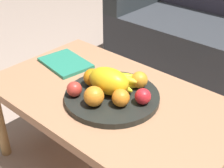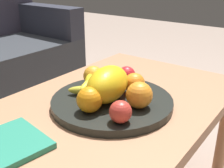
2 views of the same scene
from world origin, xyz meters
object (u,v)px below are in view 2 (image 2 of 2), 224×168
at_px(apple_left, 121,112).
at_px(fruit_bowl, 112,102).
at_px(coffee_table, 103,120).
at_px(orange_back, 134,83).
at_px(orange_right, 89,100).
at_px(banana_bunch, 93,87).
at_px(melon_large_front, 108,84).
at_px(apple_front, 127,75).
at_px(orange_front, 93,76).
at_px(orange_left, 139,95).

bearing_deg(apple_left, fruit_bowl, 45.44).
height_order(coffee_table, orange_back, orange_back).
distance_m(fruit_bowl, apple_left, 0.16).
distance_m(orange_right, banana_bunch, 0.12).
bearing_deg(melon_large_front, coffee_table, 112.75).
relative_size(melon_large_front, apple_front, 2.77).
height_order(melon_large_front, banana_bunch, melon_large_front).
distance_m(melon_large_front, orange_back, 0.11).
relative_size(melon_large_front, orange_front, 2.49).
distance_m(melon_large_front, apple_front, 0.16).
relative_size(fruit_bowl, orange_left, 4.88).
bearing_deg(melon_large_front, orange_right, -177.93).
bearing_deg(orange_left, apple_left, -176.57).
height_order(apple_front, apple_left, apple_front).
distance_m(fruit_bowl, orange_front, 0.14).
height_order(orange_front, orange_left, orange_left).
xyz_separation_m(orange_right, orange_back, (0.19, -0.03, -0.00)).
distance_m(melon_large_front, orange_front, 0.14).
bearing_deg(coffee_table, orange_right, -166.98).
relative_size(orange_back, apple_left, 1.12).
bearing_deg(apple_left, orange_front, 55.73).
xyz_separation_m(coffee_table, orange_left, (0.02, -0.12, 0.12)).
relative_size(orange_back, apple_front, 1.09).
relative_size(orange_right, apple_left, 1.21).
height_order(orange_left, apple_front, orange_left).
distance_m(orange_left, orange_right, 0.15).
bearing_deg(orange_front, orange_back, -79.40).
distance_m(orange_front, apple_front, 0.12).
xyz_separation_m(apple_front, banana_bunch, (-0.15, 0.03, -0.00)).
distance_m(apple_front, apple_left, 0.28).
height_order(fruit_bowl, banana_bunch, banana_bunch).
height_order(orange_left, orange_back, orange_left).
relative_size(orange_front, apple_left, 1.14).
height_order(melon_large_front, orange_right, melon_large_front).
bearing_deg(fruit_bowl, melon_large_front, 176.09).
bearing_deg(orange_right, banana_bunch, 35.26).
bearing_deg(coffee_table, orange_back, -27.32).
distance_m(orange_front, orange_right, 0.20).
xyz_separation_m(fruit_bowl, melon_large_front, (-0.02, 0.00, 0.07)).
bearing_deg(orange_left, coffee_table, 101.54).
bearing_deg(apple_left, orange_back, 21.67).
relative_size(melon_large_front, apple_left, 2.85).
relative_size(orange_right, banana_bunch, 0.46).
xyz_separation_m(fruit_bowl, banana_bunch, (-0.02, 0.06, 0.04)).
distance_m(fruit_bowl, banana_bunch, 0.08).
bearing_deg(apple_left, banana_bunch, 62.62).
height_order(orange_left, orange_right, orange_left).
xyz_separation_m(orange_front, orange_left, (-0.05, -0.22, 0.00)).
distance_m(melon_large_front, banana_bunch, 0.07).
xyz_separation_m(melon_large_front, orange_left, (0.02, -0.10, -0.02)).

